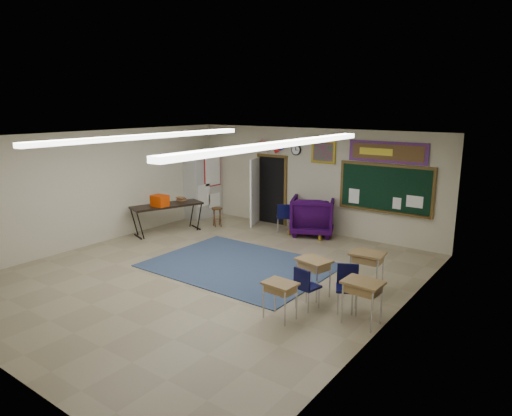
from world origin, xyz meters
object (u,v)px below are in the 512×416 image
Objects in this scene: wingback_armchair at (313,216)px; student_desk_front_right at (367,269)px; student_desk_front_left at (313,275)px; folding_table at (167,217)px; wooden_stool at (217,217)px.

student_desk_front_right is at bearing 110.46° from wingback_armchair.
wingback_armchair is 4.08m from student_desk_front_right.
wingback_armchair reaches higher than student_desk_front_left.
folding_table is at bearing 171.13° from student_desk_front_right.
folding_table reaches higher than wooden_stool.
folding_table is (-6.34, 0.53, 0.02)m from student_desk_front_right.
wooden_stool is at bearing 157.10° from student_desk_front_right.
student_desk_front_left reaches higher than wooden_stool.
wingback_armchair is 4.21m from folding_table.
student_desk_front_left is at bearing -29.75° from wooden_stool.
wingback_armchair reaches higher than student_desk_front_right.
student_desk_front_right is at bearing -18.79° from wooden_stool.
folding_table is at bearing -116.74° from wooden_stool.
student_desk_front_left is at bearing 5.64° from folding_table.
folding_table is (-3.47, -2.37, -0.09)m from wingback_armchair.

